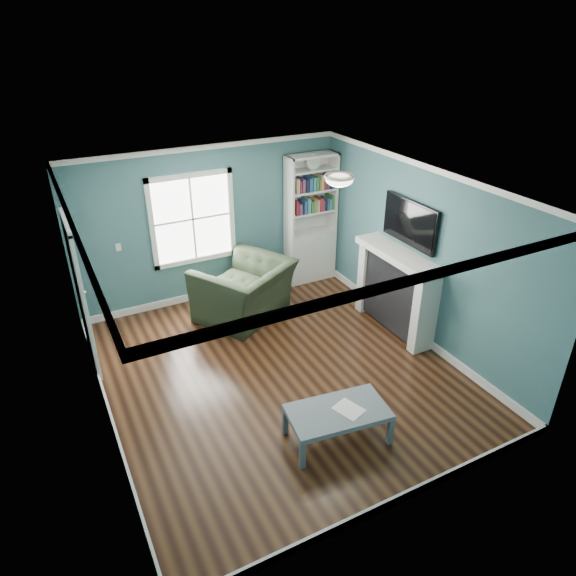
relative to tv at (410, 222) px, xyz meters
name	(u,v)px	position (x,y,z in m)	size (l,w,h in m)	color
floor	(279,371)	(-2.20, -0.20, -1.72)	(5.00, 5.00, 0.00)	black
room_walls	(278,268)	(-2.20, -0.20, -0.14)	(5.00, 5.00, 5.00)	#376068
trim	(278,292)	(-2.20, -0.20, -0.49)	(4.50, 5.00, 2.60)	white
window	(193,219)	(-2.50, 2.29, -0.27)	(1.40, 0.06, 1.50)	white
bookshelf	(310,232)	(-0.43, 2.10, -0.80)	(0.90, 0.35, 2.31)	silver
fireplace	(396,292)	(-0.12, 0.00, -1.09)	(0.44, 1.58, 1.30)	black
tv	(410,222)	(0.00, 0.00, 0.00)	(0.06, 1.10, 0.65)	black
door	(80,295)	(-4.42, 1.20, -0.65)	(0.12, 0.98, 2.17)	silver
ceiling_fixture	(339,179)	(-1.30, -0.10, 0.82)	(0.38, 0.38, 0.15)	white
light_switch	(118,247)	(-3.70, 2.28, -0.52)	(0.08, 0.01, 0.12)	white
recliner	(244,282)	(-2.02, 1.40, -1.12)	(1.39, 0.90, 1.21)	black
coffee_table	(338,414)	(-2.17, -1.63, -1.37)	(1.20, 0.76, 0.41)	#515861
paper_sheet	(349,409)	(-2.05, -1.67, -1.31)	(0.25, 0.32, 0.00)	white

